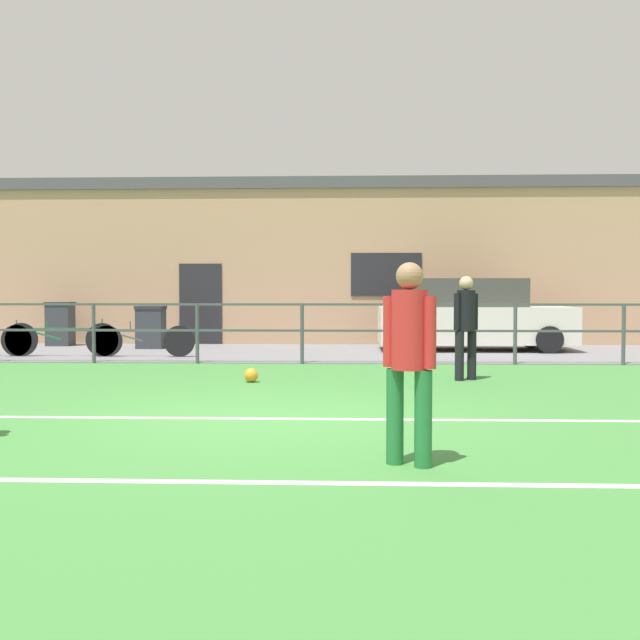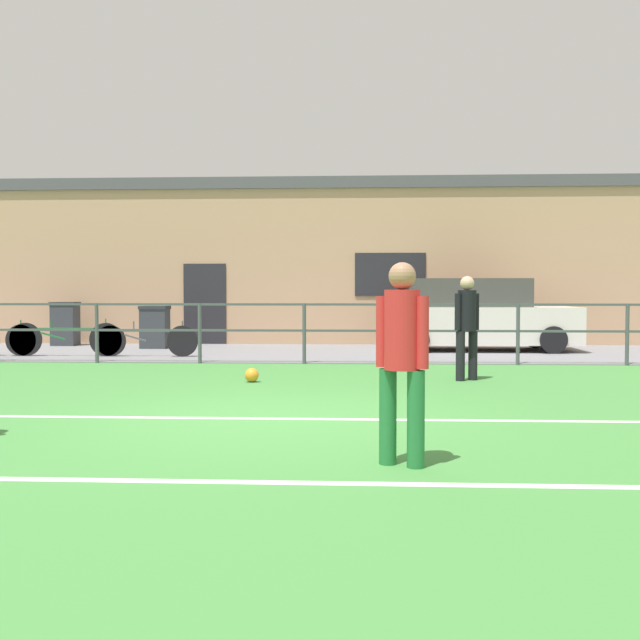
{
  "view_description": "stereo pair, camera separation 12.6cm",
  "coord_description": "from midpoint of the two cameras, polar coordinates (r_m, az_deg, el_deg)",
  "views": [
    {
      "loc": [
        0.88,
        -7.77,
        1.35
      ],
      "look_at": [
        0.47,
        2.59,
        0.96
      ],
      "focal_mm": 41.0,
      "sensor_mm": 36.0,
      "label": 1
    },
    {
      "loc": [
        1.01,
        -7.76,
        1.35
      ],
      "look_at": [
        0.47,
        2.59,
        0.96
      ],
      "focal_mm": 41.0,
      "sensor_mm": 36.0,
      "label": 2
    }
  ],
  "objects": [
    {
      "name": "ground",
      "position": [
        7.94,
        -3.97,
        -7.8
      ],
      "size": [
        60.0,
        44.0,
        0.04
      ],
      "primitive_type": "cube",
      "color": "#42843D"
    },
    {
      "name": "soccer_ball_spare",
      "position": [
        11.09,
        -5.02,
        -4.3
      ],
      "size": [
        0.21,
        0.21,
        0.21
      ],
      "primitive_type": "sphere",
      "color": "orange",
      "rests_on": "ground"
    },
    {
      "name": "perimeter_fence",
      "position": [
        13.81,
        -0.98,
        -0.35
      ],
      "size": [
        36.07,
        0.07,
        1.15
      ],
      "color": "#474C51",
      "rests_on": "ground"
    },
    {
      "name": "bicycle_parked_4",
      "position": [
        15.61,
        -13.19,
        -1.55
      ],
      "size": [
        2.17,
        0.04,
        0.74
      ],
      "color": "black",
      "rests_on": "pavement_strip"
    },
    {
      "name": "pavement_strip",
      "position": [
        16.35,
        -0.38,
        -2.56
      ],
      "size": [
        48.0,
        5.0,
        0.02
      ],
      "primitive_type": "cube",
      "color": "slate",
      "rests_on": "ground"
    },
    {
      "name": "player_goalkeeper",
      "position": [
        11.44,
        11.7,
        -0.1
      ],
      "size": [
        0.4,
        0.28,
        1.6
      ],
      "rotation": [
        0.0,
        0.0,
        3.65
      ],
      "color": "black",
      "rests_on": "ground"
    },
    {
      "name": "clubhouse_facade",
      "position": [
        20.0,
        0.24,
        4.5
      ],
      "size": [
        28.0,
        2.56,
        4.32
      ],
      "color": "tan",
      "rests_on": "ground"
    },
    {
      "name": "parked_car_red",
      "position": [
        17.2,
        12.26,
        0.26
      ],
      "size": [
        4.39,
        1.79,
        1.65
      ],
      "color": "silver",
      "rests_on": "pavement_strip"
    },
    {
      "name": "field_line_hash",
      "position": [
        5.38,
        -7.45,
        -12.4
      ],
      "size": [
        36.0,
        0.11,
        0.0
      ],
      "primitive_type": "cube",
      "color": "white",
      "rests_on": "ground"
    },
    {
      "name": "trash_bin_1",
      "position": [
        19.46,
        -19.09,
        -0.26
      ],
      "size": [
        0.63,
        0.53,
        1.1
      ],
      "color": "#33383D",
      "rests_on": "pavement_strip"
    },
    {
      "name": "bicycle_parked_0",
      "position": [
        16.17,
        -19.04,
        -1.4
      ],
      "size": [
        2.41,
        0.04,
        0.79
      ],
      "color": "black",
      "rests_on": "pavement_strip"
    },
    {
      "name": "field_line_touchline",
      "position": [
        7.91,
        -3.99,
        -7.68
      ],
      "size": [
        36.0,
        0.11,
        0.0
      ],
      "primitive_type": "cube",
      "color": "white",
      "rests_on": "ground"
    },
    {
      "name": "player_striker",
      "position": [
        5.71,
        7.05,
        -2.39
      ],
      "size": [
        0.4,
        0.28,
        1.59
      ],
      "rotation": [
        0.0,
        0.0,
        5.82
      ],
      "color": "#237038",
      "rests_on": "ground"
    },
    {
      "name": "trash_bin_0",
      "position": [
        17.91,
        -12.57,
        -0.52
      ],
      "size": [
        0.65,
        0.56,
        1.02
      ],
      "color": "#33383D",
      "rests_on": "pavement_strip"
    }
  ]
}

